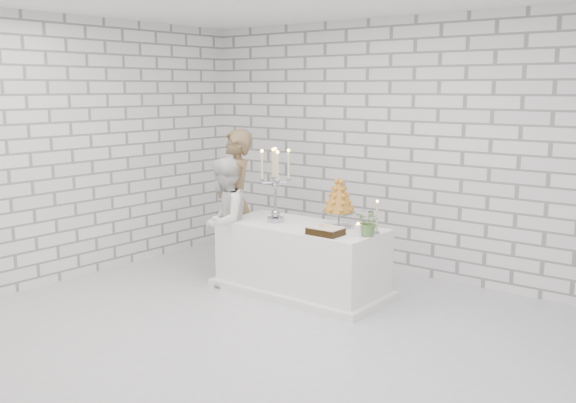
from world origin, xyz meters
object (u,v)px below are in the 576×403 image
object	(u,v)px
candelabra	(275,185)
groom	(236,203)
croquembouche	(339,202)
cake_table	(301,259)
bride	(224,222)

from	to	relation	value
candelabra	groom	bearing A→B (deg)	169.69
candelabra	croquembouche	bearing A→B (deg)	16.19
cake_table	candelabra	size ratio (longest dim) A/B	2.21
cake_table	candelabra	distance (m)	0.84
groom	croquembouche	xyz separation A→B (m)	(1.40, 0.07, 0.16)
groom	croquembouche	size ratio (longest dim) A/B	3.19
cake_table	bride	world-z (taller)	bride
groom	bride	size ratio (longest dim) A/B	1.20
croquembouche	groom	bearing A→B (deg)	-177.05
cake_table	candelabra	world-z (taller)	candelabra
bride	candelabra	bearing A→B (deg)	93.09
bride	croquembouche	xyz separation A→B (m)	(1.24, 0.44, 0.30)
bride	candelabra	world-z (taller)	candelabra
groom	candelabra	distance (m)	0.78
croquembouche	cake_table	bearing A→B (deg)	-159.52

